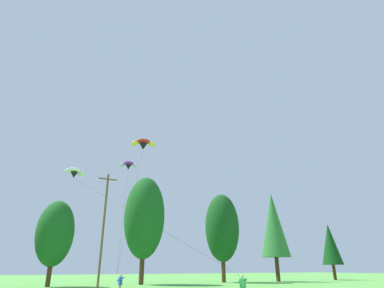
{
  "coord_description": "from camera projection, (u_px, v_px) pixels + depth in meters",
  "views": [
    {
      "loc": [
        -11.85,
        0.79,
        2.17
      ],
      "look_at": [
        -0.44,
        22.33,
        11.56
      ],
      "focal_mm": 30.06,
      "sensor_mm": 36.0,
      "label": 1
    }
  ],
  "objects": [
    {
      "name": "kite_flyer_mid",
      "position": [
        243.0,
        285.0,
        22.73
      ],
      "size": [
        0.74,
        0.75,
        1.69
      ],
      "color": "navy",
      "rests_on": "ground_plane"
    },
    {
      "name": "parafoil_kite_high_purple",
      "position": [
        129.0,
        165.0,
        43.59
      ],
      "size": [
        5.31,
        13.66,
        14.13
      ],
      "color": "purple"
    },
    {
      "name": "parafoil_kite_far_red_yellow",
      "position": [
        143.0,
        144.0,
        41.07
      ],
      "size": [
        6.18,
        9.66,
        16.04
      ],
      "color": "red"
    },
    {
      "name": "treeline_tree_g",
      "position": [
        273.0,
        224.0,
        55.66
      ],
      "size": [
        4.82,
        4.82,
        14.62
      ],
      "color": "#472D19",
      "rests_on": "ground_plane"
    },
    {
      "name": "treeline_tree_e",
      "position": [
        144.0,
        217.0,
        46.68
      ],
      "size": [
        5.83,
        5.83,
        14.92
      ],
      "color": "#472D19",
      "rests_on": "ground_plane"
    },
    {
      "name": "treeline_tree_d",
      "position": [
        55.0,
        233.0,
        40.28
      ],
      "size": [
        4.57,
        4.57,
        10.27
      ],
      "color": "#472D19",
      "rests_on": "ground_plane"
    },
    {
      "name": "parafoil_kite_mid_white",
      "position": [
        75.0,
        172.0,
        35.15
      ],
      "size": [
        11.24,
        16.75,
        10.86
      ],
      "color": "white"
    },
    {
      "name": "utility_pole",
      "position": [
        103.0,
        226.0,
        36.92
      ],
      "size": [
        2.2,
        0.26,
        12.78
      ],
      "color": "brown",
      "rests_on": "ground_plane"
    },
    {
      "name": "treeline_tree_h",
      "position": [
        330.0,
        244.0,
        62.3
      ],
      "size": [
        3.86,
        3.86,
        10.25
      ],
      "color": "#472D19",
      "rests_on": "ground_plane"
    },
    {
      "name": "treeline_tree_f",
      "position": [
        222.0,
        227.0,
        52.82
      ],
      "size": [
        5.52,
        5.52,
        13.79
      ],
      "color": "#472D19",
      "rests_on": "ground_plane"
    },
    {
      "name": "kite_flyer_near",
      "position": [
        120.0,
        283.0,
        26.22
      ],
      "size": [
        0.53,
        0.57,
        1.69
      ],
      "color": "gray",
      "rests_on": "ground_plane"
    }
  ]
}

